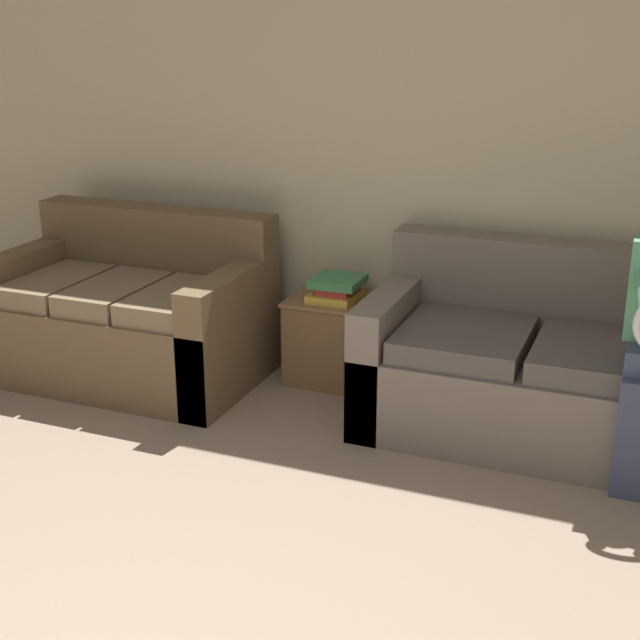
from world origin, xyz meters
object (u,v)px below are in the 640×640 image
(couch_side, at_px, (131,318))
(side_shelf, at_px, (337,338))
(couch_main, at_px, (602,378))
(book_stack, at_px, (337,288))

(couch_side, distance_m, side_shelf, 1.14)
(couch_main, bearing_deg, side_shelf, 171.25)
(couch_main, xyz_separation_m, book_stack, (-1.39, 0.20, 0.22))
(side_shelf, bearing_deg, couch_main, -8.75)
(couch_main, xyz_separation_m, couch_side, (-2.48, -0.12, 0.01))
(couch_main, bearing_deg, couch_side, -177.25)
(book_stack, bearing_deg, side_shelf, 88.43)
(couch_side, relative_size, side_shelf, 2.81)
(couch_side, bearing_deg, side_shelf, 17.06)
(side_shelf, bearing_deg, book_stack, -91.57)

